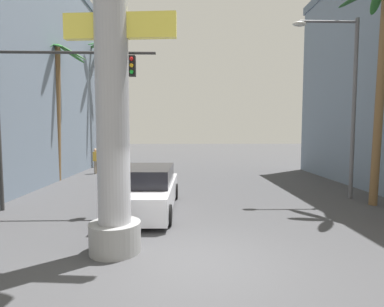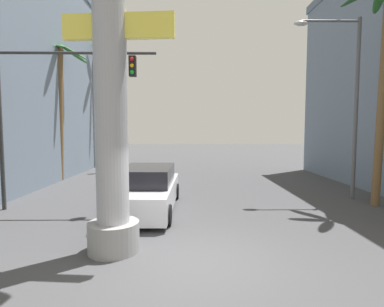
{
  "view_description": "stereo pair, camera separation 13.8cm",
  "coord_description": "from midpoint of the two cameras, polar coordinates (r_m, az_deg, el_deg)",
  "views": [
    {
      "loc": [
        -0.29,
        -6.23,
        2.85
      ],
      "look_at": [
        0.0,
        3.47,
        2.1
      ],
      "focal_mm": 28.0,
      "sensor_mm": 36.0,
      "label": 1
    },
    {
      "loc": [
        -0.16,
        -6.23,
        2.85
      ],
      "look_at": [
        0.0,
        3.47,
        2.1
      ],
      "focal_mm": 28.0,
      "sensor_mm": 36.0,
      "label": 2
    }
  ],
  "objects": [
    {
      "name": "traffic_light_mast",
      "position": [
        11.76,
        -25.15,
        9.79
      ],
      "size": [
        5.59,
        0.32,
        5.64
      ],
      "color": "#333333",
      "rests_on": "ground"
    },
    {
      "name": "palm_tree_far_left",
      "position": [
        24.61,
        -15.91,
        11.49
      ],
      "size": [
        3.39,
        3.29,
        9.61
      ],
      "color": "brown",
      "rests_on": "ground"
    },
    {
      "name": "ground_plane",
      "position": [
        16.48,
        -0.13,
        -5.53
      ],
      "size": [
        93.87,
        93.87,
        0.0
      ],
      "primitive_type": "plane",
      "color": "#424244"
    },
    {
      "name": "street_lamp",
      "position": [
        13.96,
        27.61,
        10.58
      ],
      "size": [
        2.73,
        0.28,
        7.36
      ],
      "color": "#59595E",
      "rests_on": "ground"
    },
    {
      "name": "palm_tree_near_right",
      "position": [
        13.53,
        32.81,
        15.01
      ],
      "size": [
        3.1,
        2.9,
        8.34
      ],
      "color": "brown",
      "rests_on": "ground"
    },
    {
      "name": "palm_tree_mid_left",
      "position": [
        18.69,
        -23.74,
        10.59
      ],
      "size": [
        3.26,
        3.46,
        7.71
      ],
      "color": "brown",
      "rests_on": "ground"
    },
    {
      "name": "pedestrian_far_left",
      "position": [
        20.67,
        -17.28,
        -0.99
      ],
      "size": [
        0.38,
        0.38,
        1.66
      ],
      "color": "gray",
      "rests_on": "ground"
    },
    {
      "name": "car_lead",
      "position": [
        10.87,
        -8.13,
        -6.82
      ],
      "size": [
        2.14,
        5.07,
        1.56
      ],
      "color": "black",
      "rests_on": "ground"
    },
    {
      "name": "neon_sign_pole",
      "position": [
        7.3,
        -14.76,
        17.69
      ],
      "size": [
        2.88,
        1.2,
        10.02
      ],
      "color": "#9E9EA3",
      "rests_on": "ground"
    }
  ]
}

